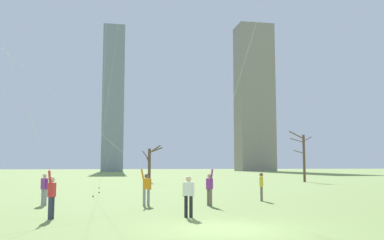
# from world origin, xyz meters

# --- Properties ---
(ground_plane) EXTENTS (400.00, 400.00, 0.00)m
(ground_plane) POSITION_xyz_m (0.00, 0.00, 0.00)
(ground_plane) COLOR #7A934C
(kite_flyer_midfield_right_green) EXTENTS (16.19, 5.23, 14.95)m
(kite_flyer_midfield_right_green) POSITION_xyz_m (-4.16, 7.70, 2.92)
(kite_flyer_midfield_right_green) COLOR gray
(kite_flyer_midfield_right_green) RESTS_ON ground
(kite_flyer_midfield_left_yellow) EXTENTS (4.55, 6.30, 19.39)m
(kite_flyer_midfield_left_yellow) POSITION_xyz_m (1.71, 7.15, 2.88)
(kite_flyer_midfield_left_yellow) COLOR #726656
(kite_flyer_midfield_left_yellow) RESTS_ON ground
(bystander_watching_nearby) EXTENTS (0.39, 0.39, 1.62)m
(bystander_watching_nearby) POSITION_xyz_m (-7.05, 9.65, 0.90)
(bystander_watching_nearby) COLOR gray
(bystander_watching_nearby) RESTS_ON ground
(bystander_far_off_by_trees) EXTENTS (0.43, 0.36, 1.62)m
(bystander_far_off_by_trees) POSITION_xyz_m (-0.69, 3.21, 0.90)
(bystander_far_off_by_trees) COLOR black
(bystander_far_off_by_trees) RESTS_ON ground
(bystander_strolling_midfield) EXTENTS (0.32, 0.48, 1.62)m
(bystander_strolling_midfield) POSITION_xyz_m (4.88, 10.05, 0.90)
(bystander_strolling_midfield) COLOR #726656
(bystander_strolling_midfield) RESTS_ON ground
(bare_tree_rightmost) EXTENTS (3.12, 1.50, 6.21)m
(bare_tree_rightmost) POSITION_xyz_m (19.68, 35.49, 3.21)
(bare_tree_rightmost) COLOR brown
(bare_tree_rightmost) RESTS_ON ground
(bare_tree_far_right_edge) EXTENTS (2.36, 1.70, 4.47)m
(bare_tree_far_right_edge) POSITION_xyz_m (1.19, 38.18, 2.32)
(bare_tree_far_right_edge) COLOR brown
(bare_tree_far_right_edge) RESTS_ON ground
(skyline_tall_tower) EXTENTS (6.81, 10.15, 46.78)m
(skyline_tall_tower) POSITION_xyz_m (-2.35, 127.04, 23.39)
(skyline_tall_tower) COLOR gray
(skyline_tall_tower) RESTS_ON ground
(skyline_mid_tower_left) EXTENTS (11.97, 9.45, 50.27)m
(skyline_mid_tower_left) POSITION_xyz_m (45.48, 126.27, 25.14)
(skyline_mid_tower_left) COLOR gray
(skyline_mid_tower_left) RESTS_ON ground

